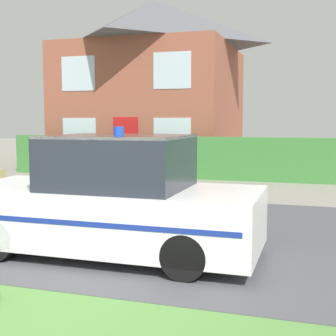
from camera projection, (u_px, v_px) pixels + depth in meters
The scene contains 7 objects.
ground_plane at pixel (43, 326), 4.50m from camera, with size 80.00×80.00×0.00m, color gray.
road_strip at pixel (170, 231), 8.38m from camera, with size 28.00×6.52×0.01m, color #4C4C51.
lawn_verge at pixel (40, 328), 4.46m from camera, with size 28.00×1.76×0.01m, color #568C42.
garden_hedge at pixel (226, 158), 15.60m from camera, with size 15.99×0.52×1.42m, color #3D7F38.
police_car at pixel (112, 201), 6.84m from camera, with size 4.40×1.81×1.88m.
house_left at pixel (154, 82), 20.38m from camera, with size 7.13×7.03×7.13m.
wheelie_bin at pixel (109, 168), 14.27m from camera, with size 0.78×0.76×1.02m.
Camera 1 is at (2.46, -3.76, 1.98)m, focal length 50.00 mm.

